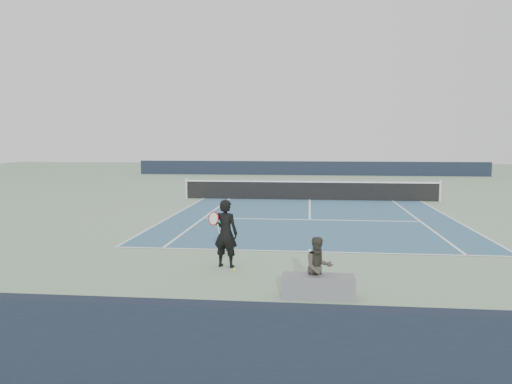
# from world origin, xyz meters

# --- Properties ---
(ground) EXTENTS (80.00, 80.00, 0.00)m
(ground) POSITION_xyz_m (0.00, 0.00, 0.00)
(ground) COLOR gray
(court_surface) EXTENTS (10.97, 23.77, 0.01)m
(court_surface) POSITION_xyz_m (0.00, 0.00, 0.01)
(court_surface) COLOR #335C7A
(court_surface) RESTS_ON ground
(tennis_net) EXTENTS (12.90, 0.10, 1.07)m
(tennis_net) POSITION_xyz_m (0.00, 0.00, 0.50)
(tennis_net) COLOR silver
(tennis_net) RESTS_ON ground
(windscreen_far) EXTENTS (30.00, 0.25, 1.20)m
(windscreen_far) POSITION_xyz_m (0.00, 17.88, 0.60)
(windscreen_far) COLOR black
(windscreen_far) RESTS_ON ground
(windscreen_near) EXTENTS (30.00, 0.25, 1.20)m
(windscreen_near) POSITION_xyz_m (0.00, -19.88, 0.60)
(windscreen_near) COLOR black
(windscreen_near) RESTS_ON ground
(tennis_player) EXTENTS (0.80, 0.57, 1.64)m
(tennis_player) POSITION_xyz_m (-2.02, -13.67, 0.82)
(tennis_player) COLOR black
(tennis_player) RESTS_ON ground
(tennis_ball) EXTENTS (0.07, 0.07, 0.07)m
(tennis_ball) POSITION_xyz_m (-1.75, -14.06, 0.04)
(tennis_ball) COLOR #D0E02D
(tennis_ball) RESTS_ON ground
(spectator_bench) EXTENTS (1.46, 0.92, 1.20)m
(spectator_bench) POSITION_xyz_m (0.16, -15.82, 0.42)
(spectator_bench) COLOR slate
(spectator_bench) RESTS_ON ground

